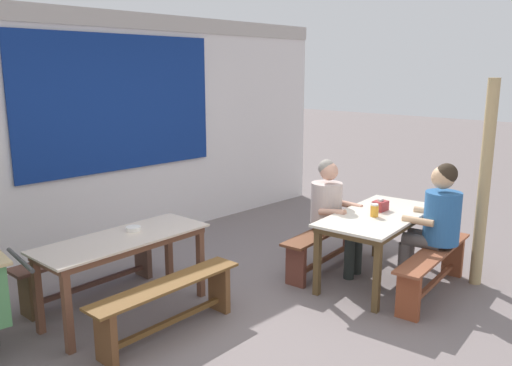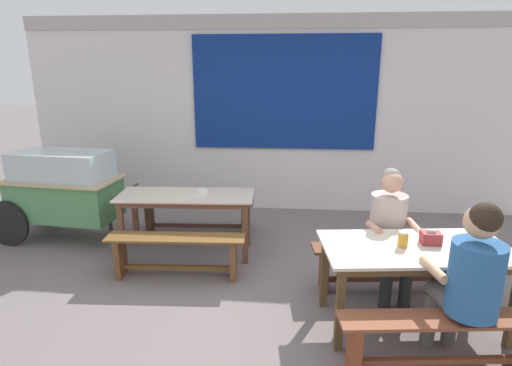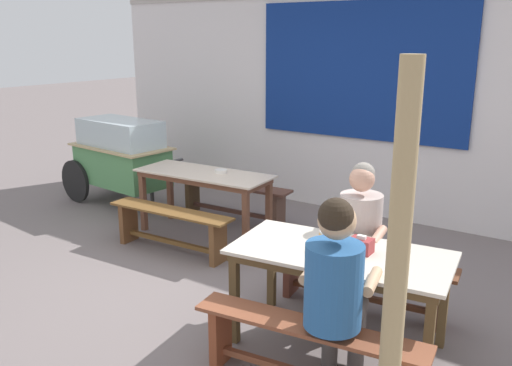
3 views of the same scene
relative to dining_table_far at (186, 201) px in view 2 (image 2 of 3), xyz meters
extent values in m
plane|color=slate|center=(0.93, -0.92, -0.65)|extent=(40.00, 40.00, 0.00)
cube|color=silver|center=(0.93, 1.77, 0.69)|extent=(7.42, 0.12, 2.67)
cube|color=navy|center=(1.07, 1.68, 1.14)|extent=(2.66, 0.03, 1.63)
cube|color=#B2AAA4|center=(0.93, 1.79, 2.12)|extent=(7.42, 0.20, 0.20)
cube|color=beige|center=(0.00, 0.00, 0.07)|extent=(1.58, 0.68, 0.02)
cube|color=brown|center=(0.00, 0.00, 0.03)|extent=(1.50, 0.61, 0.06)
cube|color=brown|center=(0.68, 0.28, -0.32)|extent=(0.06, 0.06, 0.65)
cube|color=brown|center=(0.71, -0.20, -0.32)|extent=(0.06, 0.06, 0.65)
cube|color=brown|center=(-0.71, 0.20, -0.32)|extent=(0.06, 0.06, 0.65)
cube|color=brown|center=(-0.68, -0.28, -0.32)|extent=(0.06, 0.06, 0.65)
cube|color=beige|center=(2.24, -1.23, 0.07)|extent=(1.60, 0.92, 0.03)
cube|color=brown|center=(2.24, -1.23, 0.03)|extent=(1.51, 0.85, 0.06)
cube|color=brown|center=(2.88, -0.84, -0.32)|extent=(0.07, 0.07, 0.64)
cube|color=brown|center=(1.53, -1.00, -0.32)|extent=(0.07, 0.07, 0.64)
cube|color=brown|center=(1.60, -1.62, -0.32)|extent=(0.07, 0.07, 0.64)
cube|color=brown|center=(-0.03, 0.60, -0.20)|extent=(1.51, 0.34, 0.03)
cube|color=brown|center=(0.60, 0.63, -0.43)|extent=(0.07, 0.23, 0.43)
cube|color=brown|center=(-0.66, 0.56, -0.43)|extent=(0.07, 0.23, 0.43)
cube|color=brown|center=(-0.03, 0.60, -0.54)|extent=(1.22, 0.11, 0.04)
cube|color=brown|center=(0.03, -0.60, -0.20)|extent=(1.45, 0.34, 0.02)
cube|color=brown|center=(0.63, -0.56, -0.43)|extent=(0.07, 0.23, 0.44)
cube|color=brown|center=(-0.57, -0.63, -0.43)|extent=(0.07, 0.23, 0.44)
cube|color=brown|center=(0.03, -0.60, -0.54)|extent=(1.15, 0.10, 0.04)
cube|color=brown|center=(2.17, -0.64, -0.20)|extent=(1.51, 0.43, 0.03)
cube|color=brown|center=(2.79, -0.57, -0.43)|extent=(0.09, 0.22, 0.43)
cube|color=brown|center=(1.55, -0.72, -0.43)|extent=(0.09, 0.22, 0.43)
cube|color=brown|center=(2.17, -0.64, -0.54)|extent=(1.21, 0.18, 0.04)
cube|color=brown|center=(2.31, -1.83, -0.20)|extent=(1.53, 0.42, 0.03)
cube|color=brown|center=(1.68, -1.90, -0.43)|extent=(0.08, 0.22, 0.43)
cube|color=brown|center=(2.31, -1.83, -0.54)|extent=(1.22, 0.19, 0.04)
cube|color=#519055|center=(-1.64, 0.30, -0.11)|extent=(1.35, 0.76, 0.49)
cube|color=silver|center=(-1.64, 0.30, 0.31)|extent=(1.21, 0.69, 0.36)
cube|color=tan|center=(-1.64, 0.30, 0.14)|extent=(1.43, 0.85, 0.02)
cylinder|color=black|center=(-2.20, 0.70, -0.36)|extent=(0.58, 0.11, 0.58)
cylinder|color=black|center=(-2.26, 0.01, -0.36)|extent=(0.58, 0.11, 0.58)
cylinder|color=#333333|center=(-1.06, 0.24, -0.50)|extent=(0.05, 0.05, 0.29)
cylinder|color=#3F3F3F|center=(-0.82, 0.22, 0.03)|extent=(0.10, 0.64, 0.04)
cylinder|color=#242A27|center=(2.09, -1.00, -0.42)|extent=(0.11, 0.11, 0.46)
cylinder|color=#242A27|center=(2.27, -0.98, -0.42)|extent=(0.11, 0.11, 0.46)
cylinder|color=#242A27|center=(2.07, -0.83, -0.14)|extent=(0.18, 0.40, 0.13)
cylinder|color=#242A27|center=(2.24, -0.81, -0.14)|extent=(0.18, 0.40, 0.13)
cylinder|color=#BEACA6|center=(2.13, -0.65, 0.10)|extent=(0.34, 0.34, 0.48)
sphere|color=tan|center=(2.14, -0.67, 0.47)|extent=(0.20, 0.20, 0.20)
sphere|color=gray|center=(2.13, -0.64, 0.50)|extent=(0.18, 0.18, 0.18)
cylinder|color=tan|center=(1.97, -0.85, 0.08)|extent=(0.11, 0.31, 0.11)
cylinder|color=tan|center=(2.34, -0.80, 0.08)|extent=(0.11, 0.31, 0.09)
cylinder|color=#605A58|center=(2.49, -1.47, -0.42)|extent=(0.11, 0.11, 0.46)
cylinder|color=#605A58|center=(2.31, -1.50, -0.42)|extent=(0.11, 0.11, 0.46)
cylinder|color=#605A58|center=(2.52, -1.63, -0.14)|extent=(0.20, 0.38, 0.13)
cylinder|color=#605A58|center=(2.34, -1.66, -0.14)|extent=(0.20, 0.38, 0.13)
cylinder|color=#2A5E9B|center=(2.46, -1.81, 0.11)|extent=(0.35, 0.35, 0.52)
sphere|color=tan|center=(2.46, -1.79, 0.51)|extent=(0.23, 0.23, 0.23)
sphere|color=#2D2319|center=(2.46, -1.82, 0.55)|extent=(0.21, 0.21, 0.21)
cylinder|color=tan|center=(2.62, -1.60, 0.10)|extent=(0.13, 0.31, 0.08)
cylinder|color=tan|center=(2.24, -1.67, 0.10)|extent=(0.13, 0.31, 0.08)
cube|color=#9A3032|center=(2.37, -1.18, 0.14)|extent=(0.15, 0.12, 0.10)
cube|color=white|center=(2.37, -1.18, 0.20)|extent=(0.06, 0.04, 0.02)
cylinder|color=orange|center=(2.12, -1.25, 0.14)|extent=(0.08, 0.08, 0.12)
cylinder|color=white|center=(2.12, -1.25, 0.21)|extent=(0.07, 0.07, 0.02)
cylinder|color=silver|center=(0.17, 0.10, 0.10)|extent=(0.14, 0.14, 0.04)
camera|label=1|loc=(-2.31, -3.89, 1.54)|focal=36.20mm
camera|label=2|loc=(1.21, -4.44, 1.49)|focal=28.90mm
camera|label=3|loc=(3.70, -4.48, 1.53)|focal=37.76mm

